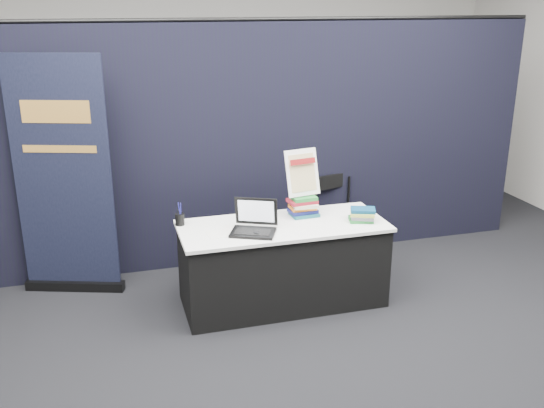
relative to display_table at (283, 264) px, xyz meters
The scene contains 15 objects.
floor 0.67m from the display_table, 90.00° to the right, with size 8.00×8.00×0.00m, color black.
wall_back 3.71m from the display_table, 90.00° to the left, with size 8.00×0.02×3.50m, color #B8B4AE.
drape_partition 1.33m from the display_table, 90.00° to the left, with size 6.00×0.08×2.40m, color black.
display_table is the anchor object (origin of this frame).
laptop 0.54m from the display_table, 162.19° to the right, with size 0.44×0.43×0.27m.
mouse 0.52m from the display_table, 146.01° to the right, with size 0.06×0.10×0.03m, color black.
brochure_left 0.67m from the display_table, behind, with size 0.26×0.19×0.00m, color white.
brochure_mid 0.55m from the display_table, 169.89° to the right, with size 0.34×0.24×0.00m, color silver.
brochure_right 0.48m from the display_table, 156.64° to the right, with size 0.27×0.19×0.00m, color white.
pen_cup 0.99m from the display_table, 165.07° to the left, with size 0.08×0.08×0.10m, color black.
book_stack_tall 0.55m from the display_table, 34.54° to the left, with size 0.23×0.18×0.19m.
book_stack_short 0.82m from the display_table, ahead, with size 0.24×0.21×0.11m.
info_sign 0.82m from the display_table, 39.27° to the left, with size 0.33×0.18×0.43m.
pullup_banner 2.06m from the display_table, 156.51° to the left, with size 0.91×0.39×2.18m.
stacking_chair 1.20m from the display_table, 44.68° to the left, with size 0.48×0.49×0.86m.
Camera 1 is at (-1.45, -4.14, 2.60)m, focal length 40.00 mm.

